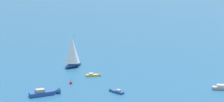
% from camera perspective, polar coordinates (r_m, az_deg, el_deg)
% --- Properties ---
extents(motorboat_near_centre, '(3.19, 5.84, 1.65)m').
position_cam_1_polar(motorboat_near_centre, '(156.24, -2.56, -3.41)').
color(motorboat_near_centre, gold).
rests_on(motorboat_near_centre, ground_plane).
extents(motorboat_inshore, '(4.41, 5.42, 1.63)m').
position_cam_1_polar(motorboat_inshore, '(135.49, 0.57, -5.70)').
color(motorboat_inshore, '#23478C').
rests_on(motorboat_inshore, ground_plane).
extents(motorboat_ahead, '(7.94, 9.76, 2.93)m').
position_cam_1_polar(motorboat_ahead, '(134.64, -9.27, -5.81)').
color(motorboat_ahead, '#23478C').
rests_on(motorboat_ahead, ground_plane).
extents(sailboat_outer_ring_b, '(11.31, 7.95, 14.18)m').
position_cam_1_polar(sailboat_outer_ring_b, '(170.69, -5.59, -0.11)').
color(sailboat_outer_ring_b, '#23478C').
rests_on(sailboat_outer_ring_b, ground_plane).
extents(marker_buoy, '(1.10, 1.10, 2.10)m').
position_cam_1_polar(marker_buoy, '(146.53, -5.81, -4.47)').
color(marker_buoy, red).
rests_on(marker_buoy, ground_plane).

